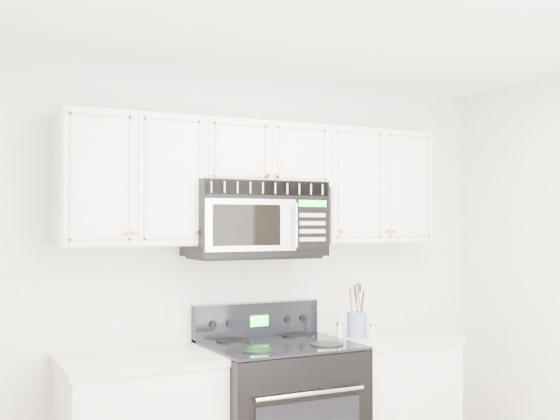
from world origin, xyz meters
TOP-DOWN VIEW (x-y plane):
  - room at (0.00, 0.00)m, footprint 3.51×3.51m
  - base_cabinet_right at (0.80, 1.44)m, footprint 0.86×0.65m
  - range at (0.04, 1.39)m, footprint 0.85×0.77m
  - upper_cabinets at (0.00, 1.58)m, footprint 2.44×0.37m
  - microwave at (-0.05, 1.54)m, footprint 0.82×0.46m
  - utensil_crock at (0.62, 1.43)m, footprint 0.13×0.13m
  - shaker_salt at (0.49, 1.44)m, footprint 0.04×0.04m
  - shaker_pepper at (0.66, 1.32)m, footprint 0.04×0.04m

SIDE VIEW (x-z plane):
  - base_cabinet_right at x=0.80m, z-range -0.03..0.89m
  - range at x=0.04m, z-range -0.09..1.06m
  - shaker_pepper at x=0.66m, z-range 0.92..1.02m
  - shaker_salt at x=0.49m, z-range 0.92..1.02m
  - utensil_crock at x=0.62m, z-range 0.84..1.18m
  - room at x=0.00m, z-range 0.00..2.60m
  - microwave at x=-0.05m, z-range 1.45..1.90m
  - upper_cabinets at x=0.00m, z-range 1.56..2.31m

